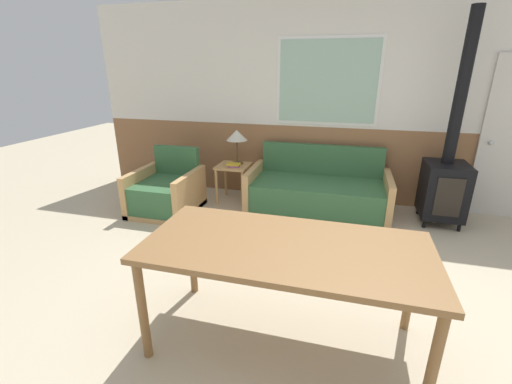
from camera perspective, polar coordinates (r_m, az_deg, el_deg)
ground_plane at (r=2.92m, az=9.36°, el=-19.40°), size 16.00×16.00×0.00m
wall_back at (r=4.91m, az=13.71°, el=13.98°), size 7.20×0.09×2.70m
couch at (r=4.66m, az=10.19°, el=-0.17°), size 1.83×0.88×0.83m
armchair at (r=4.74m, az=-14.69°, el=-0.16°), size 0.80×0.86×0.81m
side_table at (r=4.88m, az=-3.77°, el=3.26°), size 0.44×0.44×0.54m
table_lamp at (r=4.82m, az=-3.22°, el=9.24°), size 0.29×0.29×0.48m
book_stack at (r=4.76m, az=-3.70°, el=4.53°), size 0.18×0.15×0.05m
dining_table at (r=2.26m, az=4.96°, el=-10.40°), size 1.83×0.86×0.78m
wood_stove at (r=4.72m, az=29.08°, el=2.39°), size 0.48×0.55×2.46m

